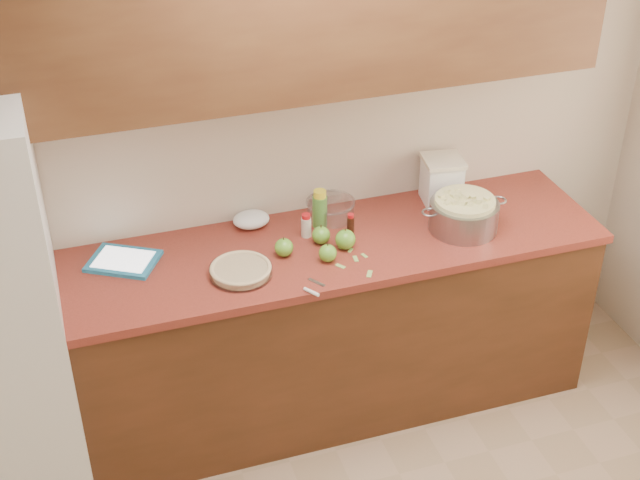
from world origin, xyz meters
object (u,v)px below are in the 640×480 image
object	(u,v)px
pie	(241,270)
flour_canister	(442,180)
colander	(464,214)
tablet	(123,261)

from	to	relation	value
pie	flour_canister	distance (m)	1.11
pie	colander	xyz separation A→B (m)	(1.05, 0.05, 0.05)
colander	tablet	size ratio (longest dim) A/B	1.18
pie	tablet	distance (m)	0.52
flour_canister	tablet	bearing A→B (deg)	-177.59
tablet	colander	bearing A→B (deg)	22.93
flour_canister	pie	bearing A→B (deg)	-163.74
pie	tablet	world-z (taller)	pie
pie	flour_canister	world-z (taller)	flour_canister
flour_canister	colander	bearing A→B (deg)	-91.85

